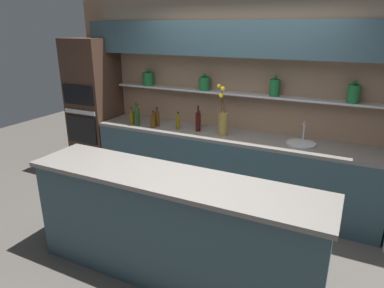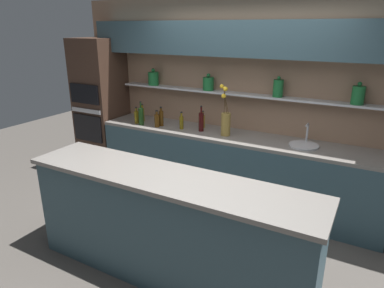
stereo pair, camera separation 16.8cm
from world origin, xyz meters
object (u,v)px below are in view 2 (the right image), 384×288
Objects in this scene: bottle_oil_0 at (137,117)px; bottle_oil_4 at (181,122)px; oven_tower at (101,107)px; bottle_wine_6 at (141,116)px; sink_fixture at (304,144)px; bottle_wine_7 at (201,121)px; bottle_spirit_1 at (161,118)px; bottle_oil_5 at (203,121)px; bottle_spirit_3 at (157,120)px; flower_vase at (226,121)px; bottle_oil_2 at (143,114)px.

bottle_oil_4 is at bearing 5.24° from bottle_oil_0.
oven_tower reaches higher than bottle_wine_6.
sink_fixture is (3.09, 0.01, -0.10)m from oven_tower.
bottle_oil_0 is 0.99m from bottle_wine_7.
bottle_oil_5 is (0.55, 0.19, -0.02)m from bottle_spirit_1.
bottle_oil_0 reaches higher than bottle_spirit_3.
oven_tower is 0.81m from bottle_oil_0.
oven_tower is at bearing 169.99° from bottle_oil_0.
flower_vase is at bearing 5.79° from bottle_spirit_3.
bottle_oil_5 is at bearing 7.30° from bottle_oil_2.
bottle_oil_2 is 0.70m from bottle_oil_4.
flower_vase is 0.96m from bottle_spirit_1.
bottle_oil_0 is at bearing -169.89° from bottle_spirit_1.
flower_vase reaches higher than bottle_oil_0.
bottle_oil_4 is (0.35, 0.07, 0.00)m from bottle_spirit_3.
bottle_oil_2 is 0.75× the size of bottle_wine_7.
sink_fixture is (0.96, 0.06, -0.17)m from flower_vase.
bottle_oil_5 is (-0.41, 0.17, -0.10)m from flower_vase.
bottle_oil_4 is at bearing 12.16° from bottle_spirit_3.
bottle_oil_0 is 1.00× the size of bottle_oil_5.
bottle_wine_6 is at bearing -174.71° from flower_vase.
bottle_wine_7 is at bearing 3.63° from bottle_spirit_1.
bottle_wine_6 reaches higher than bottle_oil_0.
bottle_spirit_1 is (0.38, 0.07, 0.02)m from bottle_oil_0.
bottle_spirit_3 is (0.36, -0.01, 0.00)m from bottle_oil_0.
bottle_spirit_1 is 0.29m from bottle_wine_6.
oven_tower is 1.16m from bottle_spirit_3.
flower_vase reaches higher than sink_fixture.
oven_tower is 8.78× the size of bottle_oil_5.
bottle_spirit_3 is at bearing -169.50° from bottle_wine_7.
bottle_oil_2 is 0.19m from bottle_wine_6.
flower_vase reaches higher than bottle_wine_7.
bottle_oil_5 is (0.57, 0.27, 0.00)m from bottle_spirit_3.
oven_tower is at bearing 178.61° from flower_vase.
bottle_oil_5 is (0.22, 0.19, 0.00)m from bottle_oil_4.
bottle_wine_6 is at bearing -13.83° from bottle_oil_0.
bottle_oil_0 is at bearing -90.97° from bottle_oil_2.
bottle_oil_0 is 0.96m from bottle_oil_5.
bottle_oil_2 is at bearing 121.36° from bottle_wine_6.
oven_tower reaches higher than sink_fixture.
bottle_wine_6 is at bearing -58.64° from bottle_oil_2.
oven_tower reaches higher than bottle_oil_5.
bottle_oil_2 is 0.77× the size of bottle_wine_6.
bottle_spirit_1 reaches higher than bottle_oil_0.
bottle_wine_6 is (-2.19, -0.18, 0.11)m from sink_fixture.
oven_tower is 1.72m from bottle_oil_5.
bottle_wine_6 is (-0.60, -0.09, 0.03)m from bottle_oil_4.
bottle_oil_4 and bottle_oil_5 have the same top height.
flower_vase is 1.94× the size of bottle_wine_6.
bottle_oil_0 is (-2.30, -0.15, 0.07)m from sink_fixture.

